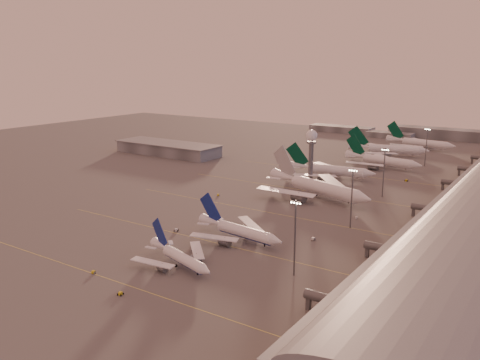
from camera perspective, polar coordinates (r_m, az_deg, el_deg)
The scene contains 26 objects.
ground at distance 197.98m, azimuth -9.04°, elevation -6.72°, with size 700.00×700.00×0.00m, color #5E5C5C.
taxiway_markings at distance 225.24m, azimuth 6.43°, elevation -4.15°, with size 180.00×185.25×0.02m.
hangar at distance 375.79m, azimuth -8.09°, elevation 3.54°, with size 82.00×27.00×8.50m.
radar_tower at distance 287.17m, azimuth 8.02°, elevation 3.90°, with size 6.40×6.40×31.10m.
mast_a at distance 161.48m, azimuth 6.18°, elevation -6.13°, with size 3.60×0.56×25.00m.
mast_b at distance 210.78m, azimuth 12.44°, elevation -1.72°, with size 3.60×0.56×25.00m.
mast_c at distance 262.97m, azimuth 15.85°, elevation 1.06°, with size 3.60×0.56×25.00m.
mast_d at distance 348.92m, azimuth 20.19°, elevation 3.67°, with size 3.60×0.56×25.00m.
distant_horizon at distance 481.46m, azimuth 18.48°, elevation 5.07°, with size 165.00×37.50×9.00m.
narrowbody_near at distance 172.35m, azimuth -6.76°, elevation -8.77°, with size 33.71×26.49×13.56m.
narrowbody_mid at distance 194.57m, azimuth -0.07°, elevation -5.89°, with size 41.12×32.63×16.10m.
widebody_white at distance 256.93m, azimuth 8.77°, elevation -1.09°, with size 63.94×50.44×23.30m.
greentail_a at distance 301.42m, azimuth 10.08°, elevation 0.89°, with size 53.97×43.32×19.66m.
greentail_b at distance 337.92m, azimuth 15.72°, elevation 1.93°, with size 53.48×42.83×19.56m.
greentail_c at distance 381.38m, azimuth 16.32°, elevation 3.18°, with size 56.13×44.77×20.80m.
greentail_d at distance 418.49m, azimuth 19.57°, elevation 3.79°, with size 55.23×44.31×20.14m.
gsv_truck_a at distance 172.77m, azimuth -16.04°, elevation -9.78°, with size 5.21×2.61×2.01m.
gsv_tug_near at distance 156.58m, azimuth -13.28°, elevation -12.32°, with size 2.39×3.45×0.91m.
gsv_catering_a at distance 149.68m, azimuth 7.85°, elevation -12.55°, with size 5.94×3.48×4.57m.
gsv_tug_mid at distance 206.87m, azimuth -7.17°, elevation -5.61°, with size 3.80×4.41×1.08m.
gsv_truck_b at distance 196.98m, azimuth 8.33°, elevation -6.42°, with size 6.02×2.35×2.42m.
gsv_truck_c at distance 257.87m, azimuth -2.38°, elevation -1.58°, with size 5.26×3.13×2.00m.
gsv_catering_b at distance 226.57m, azimuth 12.99°, elevation -3.83°, with size 4.69×2.74×3.61m.
gsv_tug_far at distance 265.74m, azimuth 4.97°, elevation -1.27°, with size 3.65×4.58×1.14m.
gsv_truck_d at distance 307.65m, azimuth 3.67°, elevation 0.86°, with size 2.19×5.25×2.08m.
gsv_tug_hangar at distance 303.80m, azimuth 18.18°, elevation -0.05°, with size 3.89×2.53×1.06m.
Camera 1 is at (127.78, -135.43, 67.28)m, focal length 38.00 mm.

